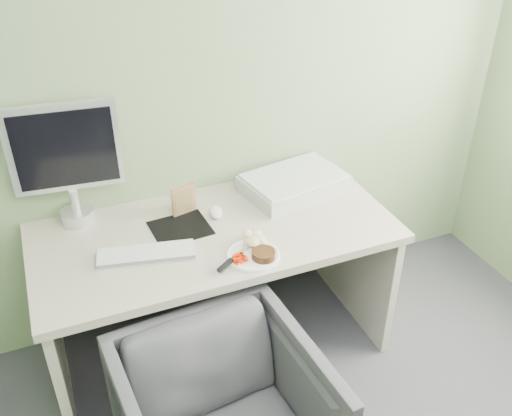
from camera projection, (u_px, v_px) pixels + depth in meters
name	position (u px, v px, depth m)	size (l,w,h in m)	color
wall_back	(182.00, 68.00, 2.49)	(3.50, 3.50, 0.00)	#6F835C
desk	(216.00, 262.00, 2.63)	(1.60, 0.75, 0.73)	beige
plate	(253.00, 255.00, 2.36)	(0.22, 0.22, 0.01)	white
steak	(264.00, 254.00, 2.33)	(0.10, 0.10, 0.03)	black
potato_pile	(252.00, 239.00, 2.40)	(0.10, 0.07, 0.06)	tan
carrot_heap	(240.00, 257.00, 2.32)	(0.05, 0.04, 0.03)	red
steak_knife	(231.00, 261.00, 2.30)	(0.20, 0.14, 0.02)	silver
mousepad	(180.00, 228.00, 2.54)	(0.25, 0.22, 0.00)	black
keyboard	(146.00, 254.00, 2.36)	(0.40, 0.12, 0.02)	white
computer_mouse	(216.00, 212.00, 2.62)	(0.06, 0.10, 0.04)	white
photo_frame	(184.00, 200.00, 2.60)	(0.12, 0.01, 0.14)	#986D47
eyedrop_bottle	(176.00, 202.00, 2.67)	(0.02, 0.02, 0.06)	white
scanner	(294.00, 183.00, 2.80)	(0.48, 0.32, 0.08)	#BABCC2
monitor	(66.00, 158.00, 2.43)	(0.47, 0.14, 0.56)	silver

